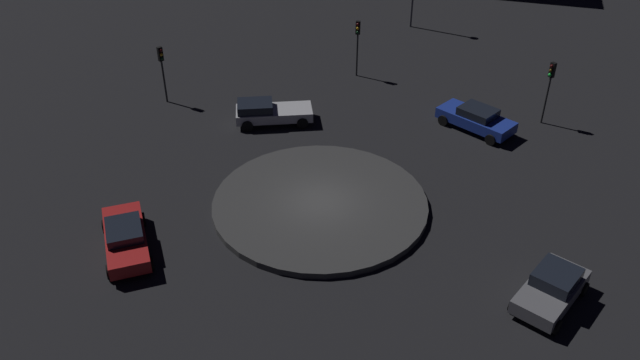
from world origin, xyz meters
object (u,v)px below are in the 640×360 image
(car_blue, at_px, (476,118))
(traffic_light_southwest, at_px, (550,81))
(car_red, at_px, (126,237))
(traffic_light_south, at_px, (358,37))
(car_grey, at_px, (552,288))
(traffic_light_southeast, at_px, (162,63))
(car_silver, at_px, (270,112))

(car_blue, height_order, traffic_light_southwest, traffic_light_southwest)
(car_red, height_order, traffic_light_south, traffic_light_south)
(traffic_light_south, relative_size, traffic_light_southwest, 1.00)
(car_red, height_order, traffic_light_southwest, traffic_light_southwest)
(car_grey, height_order, traffic_light_southeast, traffic_light_southeast)
(car_grey, relative_size, traffic_light_southeast, 1.13)
(car_blue, distance_m, car_silver, 12.30)
(traffic_light_southwest, bearing_deg, traffic_light_south, -64.36)
(car_silver, bearing_deg, traffic_light_southeast, 152.00)
(traffic_light_south, bearing_deg, car_red, -21.69)
(traffic_light_southwest, bearing_deg, traffic_light_southeast, -39.40)
(car_red, distance_m, traffic_light_south, 21.88)
(car_blue, distance_m, traffic_light_southwest, 4.73)
(car_silver, height_order, traffic_light_southeast, traffic_light_southeast)
(traffic_light_southwest, xyz_separation_m, traffic_light_southeast, (22.79, 5.37, -0.13))
(car_blue, xyz_separation_m, car_silver, (11.81, 3.43, -0.00))
(car_grey, bearing_deg, traffic_light_southeast, -92.60)
(car_red, distance_m, car_silver, 13.21)
(car_blue, xyz_separation_m, traffic_light_south, (8.90, -4.80, 2.05))
(car_red, height_order, car_grey, car_grey)
(car_grey, bearing_deg, traffic_light_southwest, -154.38)
(car_red, bearing_deg, car_blue, -77.11)
(car_red, xyz_separation_m, traffic_light_southwest, (-16.69, -18.78, 2.07))
(car_red, relative_size, car_silver, 0.95)
(car_blue, relative_size, traffic_light_southeast, 1.31)
(car_silver, height_order, traffic_light_south, traffic_light_south)
(car_grey, distance_m, traffic_light_southeast, 26.38)
(car_grey, bearing_deg, car_red, -59.76)
(car_silver, distance_m, traffic_light_south, 8.97)
(car_silver, bearing_deg, traffic_light_south, 44.64)
(car_blue, relative_size, car_silver, 1.00)
(car_red, height_order, car_blue, car_blue)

